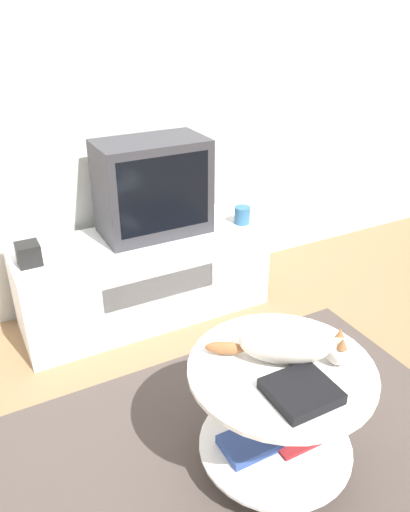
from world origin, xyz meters
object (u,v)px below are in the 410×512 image
object	(u,v)px
tv	(153,188)
cat	(290,344)
speaker	(29,254)
dvd_box	(301,391)

from	to	relation	value
tv	cat	world-z (taller)	tv
speaker	dvd_box	size ratio (longest dim) A/B	0.52
dvd_box	cat	xyz separation A→B (m)	(0.07, 0.16, 0.05)
tv	dvd_box	world-z (taller)	tv
speaker	cat	bearing A→B (deg)	-60.53
speaker	dvd_box	world-z (taller)	speaker
tv	speaker	xyz separation A→B (m)	(-0.67, -0.07, -0.20)
tv	cat	xyz separation A→B (m)	(-0.01, -1.22, -0.17)
speaker	tv	bearing A→B (deg)	5.85
tv	dvd_box	size ratio (longest dim) A/B	2.73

